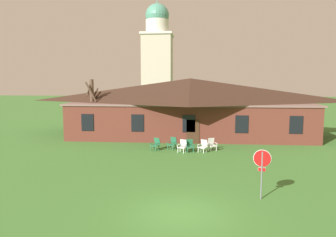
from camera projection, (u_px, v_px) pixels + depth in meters
ground_plane at (180, 214)px, 13.21m from camera, size 200.00×200.00×0.00m
brick_building at (190, 106)px, 32.55m from camera, size 23.39×10.40×5.67m
dome_tower at (157, 61)px, 53.51m from camera, size 5.18×5.18×18.89m
stop_sign at (262, 165)px, 14.68m from camera, size 0.79×0.22×2.32m
lawn_chair_by_porch at (156, 144)px, 25.27m from camera, size 0.81×0.85×0.96m
lawn_chair_near_door at (172, 143)px, 25.61m from camera, size 0.81×0.85×0.96m
lawn_chair_left_end at (183, 146)px, 24.53m from camera, size 0.77×0.82×0.96m
lawn_chair_middle at (190, 145)px, 24.67m from camera, size 0.71×0.74×0.96m
lawn_chair_right_end at (203, 146)px, 24.51m from camera, size 0.83×0.86×0.96m
lawn_chair_far_side at (212, 144)px, 25.20m from camera, size 0.78×0.83×0.96m
bare_tree_beside_building at (92, 105)px, 30.63m from camera, size 1.41×1.40×5.57m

